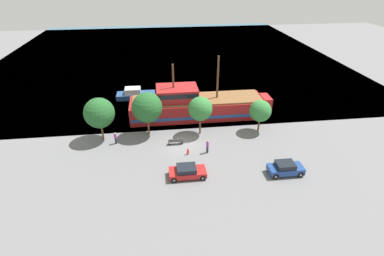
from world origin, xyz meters
name	(u,v)px	position (x,y,z in m)	size (l,w,h in m)	color
ground_plane	(182,144)	(0.00, 0.00, 0.00)	(160.00, 160.00, 0.00)	slate
water_surface	(166,54)	(0.00, 44.00, 0.00)	(80.00, 80.00, 0.00)	#38667F
pirate_ship	(195,105)	(2.74, 7.91, 1.77)	(21.15, 5.24, 9.14)	#A31E1E
moored_boat_dockside	(135,94)	(-6.61, 16.09, 0.66)	(6.53, 2.49, 1.80)	navy
parked_car_curb_front	(285,168)	(10.68, -7.47, 0.73)	(3.81, 1.83, 1.46)	navy
parked_car_curb_mid	(187,171)	(-0.09, -6.64, 0.66)	(4.01, 1.97, 1.31)	#B21E1E
fire_hydrant	(188,151)	(0.46, -2.34, 0.41)	(0.42, 0.25, 0.76)	red
bench_promenade_east	(176,141)	(-0.85, 0.10, 0.44)	(1.88, 0.45, 0.85)	#4C4742
pedestrian_walking_near	(116,138)	(-8.48, 1.25, 0.81)	(0.32, 0.32, 1.61)	#232838
pedestrian_walking_far	(207,146)	(2.87, -2.27, 0.89)	(0.32, 0.32, 1.75)	#232838
tree_row_east	(99,113)	(-10.28, 2.70, 3.79)	(3.90, 3.90, 5.75)	brown
tree_row_mideast	(147,107)	(-4.25, 3.23, 3.97)	(3.98, 3.98, 5.97)	brown
tree_row_midwest	(200,109)	(2.66, 2.53, 3.71)	(3.20, 3.20, 5.32)	brown
tree_row_west	(260,111)	(10.77, 2.21, 3.07)	(2.93, 2.93, 4.55)	brown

